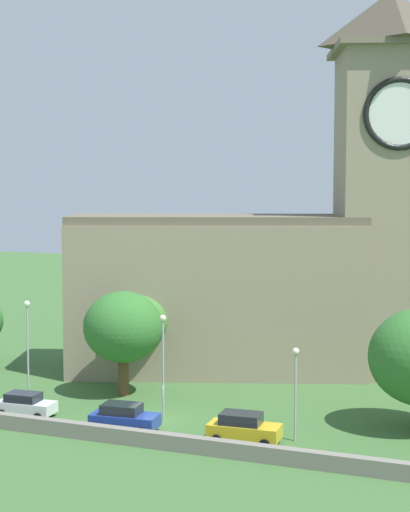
{
  "coord_description": "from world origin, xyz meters",
  "views": [
    {
      "loc": [
        23.81,
        -50.02,
        16.13
      ],
      "look_at": [
        1.24,
        6.5,
        10.81
      ],
      "focal_mm": 58.17,
      "sensor_mm": 36.0,
      "label": 1
    }
  ],
  "objects": [
    {
      "name": "church",
      "position": [
        4.44,
        18.02,
        10.86
      ],
      "size": [
        33.04,
        19.57,
        32.09
      ],
      "color": "gray",
      "rests_on": "ground"
    },
    {
      "name": "tree_by_tower",
      "position": [
        -6.16,
        10.14,
        4.89
      ],
      "size": [
        5.27,
        5.27,
        7.3
      ],
      "color": "brown",
      "rests_on": "ground"
    },
    {
      "name": "car_white",
      "position": [
        -8.71,
        -2.25,
        0.83
      ],
      "size": [
        4.19,
        2.3,
        1.65
      ],
      "color": "silver",
      "rests_on": "ground"
    },
    {
      "name": "car_yellow",
      "position": [
        7.34,
        -2.31,
        0.96
      ],
      "size": [
        4.6,
        2.48,
        1.91
      ],
      "color": "gold",
      "rests_on": "ground"
    },
    {
      "name": "ground_plane",
      "position": [
        0.0,
        15.0,
        0.0
      ],
      "size": [
        200.0,
        200.0,
        0.0
      ],
      "primitive_type": "plane",
      "color": "#3D6633"
    },
    {
      "name": "streetlamp_central",
      "position": [
        0.64,
        0.32,
        4.84
      ],
      "size": [
        0.44,
        0.44,
        7.3
      ],
      "color": "#9EA0A5",
      "rests_on": "ground"
    },
    {
      "name": "streetlamp_west_mid",
      "position": [
        -10.04,
        0.14,
        5.09
      ],
      "size": [
        0.44,
        0.44,
        7.72
      ],
      "color": "#9EA0A5",
      "rests_on": "ground"
    },
    {
      "name": "streetlamp_east_mid",
      "position": [
        10.2,
        -0.67,
        4.06
      ],
      "size": [
        0.44,
        0.44,
        5.94
      ],
      "color": "#9EA0A5",
      "rests_on": "ground"
    },
    {
      "name": "car_blue",
      "position": [
        -0.74,
        -2.81,
        0.91
      ],
      "size": [
        4.58,
        2.61,
        1.81
      ],
      "color": "#233D9E",
      "rests_on": "ground"
    },
    {
      "name": "tree_churchyard",
      "position": [
        -5.03,
        5.38,
        5.26
      ],
      "size": [
        6.02,
        6.02,
        8.01
      ],
      "color": "brown",
      "rests_on": "ground"
    },
    {
      "name": "quay_barrier",
      "position": [
        0.0,
        -5.18,
        0.5
      ],
      "size": [
        55.55,
        0.7,
        0.99
      ],
      "primitive_type": "cube",
      "color": "gray",
      "rests_on": "ground"
    }
  ]
}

